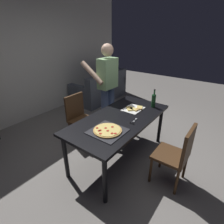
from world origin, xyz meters
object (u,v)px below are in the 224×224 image
object	(u,v)px
wine_bottle	(154,100)
kitchen_scissors	(133,122)
chair_near_camera	(178,153)
person_serving_pizza	(107,85)
dining_table	(120,122)
pepperoni_pizza_on_tray	(108,131)
couch	(101,90)
chair_far_side	(79,115)

from	to	relation	value
wine_bottle	kitchen_scissors	world-z (taller)	wine_bottle
chair_near_camera	person_serving_pizza	distance (m)	1.78
dining_table	pepperoni_pizza_on_tray	distance (m)	0.45
person_serving_pizza	kitchen_scissors	size ratio (longest dim) A/B	8.93
dining_table	pepperoni_pizza_on_tray	size ratio (longest dim) A/B	4.10
couch	wine_bottle	world-z (taller)	wine_bottle
dining_table	person_serving_pizza	world-z (taller)	person_serving_pizza
dining_table	couch	xyz separation A→B (m)	(1.90, 1.99, -0.37)
person_serving_pizza	kitchen_scissors	distance (m)	1.14
wine_bottle	chair_far_side	bearing A→B (deg)	120.62
dining_table	person_serving_pizza	bearing A→B (deg)	50.47
chair_far_side	couch	xyz separation A→B (m)	(1.90, 1.07, -0.21)
dining_table	kitchen_scissors	bearing A→B (deg)	-94.33
dining_table	chair_near_camera	size ratio (longest dim) A/B	1.99
pepperoni_pizza_on_tray	kitchen_scissors	distance (m)	0.44
chair_far_side	person_serving_pizza	world-z (taller)	person_serving_pizza
chair_near_camera	kitchen_scissors	world-z (taller)	chair_near_camera
dining_table	wine_bottle	world-z (taller)	wine_bottle
dining_table	person_serving_pizza	size ratio (longest dim) A/B	1.02
person_serving_pizza	pepperoni_pizza_on_tray	bearing A→B (deg)	-141.71
couch	kitchen_scissors	bearing A→B (deg)	-130.73
couch	pepperoni_pizza_on_tray	bearing A→B (deg)	-138.22
person_serving_pizza	chair_near_camera	bearing A→B (deg)	-109.61
couch	dining_table	bearing A→B (deg)	-133.74
couch	chair_far_side	bearing A→B (deg)	-150.63
pepperoni_pizza_on_tray	chair_far_side	bearing A→B (deg)	66.86
dining_table	couch	size ratio (longest dim) A/B	1.04
dining_table	wine_bottle	distance (m)	0.74
chair_far_side	pepperoni_pizza_on_tray	xyz separation A→B (m)	(-0.43, -1.02, 0.25)
couch	person_serving_pizza	world-z (taller)	person_serving_pizza
chair_near_camera	pepperoni_pizza_on_tray	xyz separation A→B (m)	(-0.43, 0.82, 0.25)
kitchen_scissors	chair_near_camera	bearing A→B (deg)	-88.44
chair_far_side	pepperoni_pizza_on_tray	distance (m)	1.13
couch	kitchen_scissors	size ratio (longest dim) A/B	8.75
chair_far_side	couch	distance (m)	2.19
person_serving_pizza	pepperoni_pizza_on_tray	distance (m)	1.31
pepperoni_pizza_on_tray	kitchen_scissors	size ratio (longest dim) A/B	2.22
couch	wine_bottle	size ratio (longest dim) A/B	5.42
couch	kitchen_scissors	distance (m)	2.98
dining_table	couch	distance (m)	2.77
pepperoni_pizza_on_tray	person_serving_pizza	bearing A→B (deg)	38.29
chair_far_side	couch	world-z (taller)	chair_far_side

